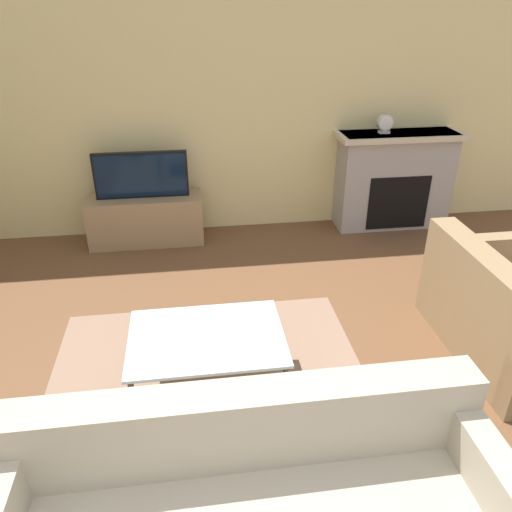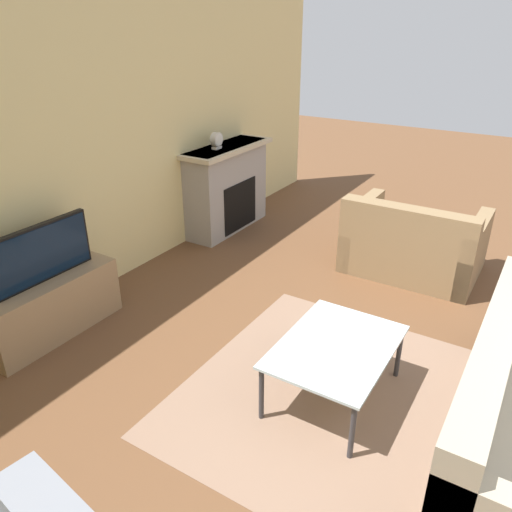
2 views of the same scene
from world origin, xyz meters
name	(u,v)px [view 1 (image 1 of 2)]	position (x,y,z in m)	size (l,w,h in m)	color
wall_back	(194,106)	(0.00, 5.07, 1.35)	(8.92, 0.06, 2.70)	beige
area_rug	(209,384)	(-0.05, 2.43, 0.00)	(2.19, 1.92, 0.00)	#896B56
fireplace	(394,178)	(2.16, 4.84, 0.56)	(1.36, 0.45, 1.06)	#9E9993
tv_stand	(146,220)	(-0.58, 4.76, 0.26)	(1.19, 0.40, 0.51)	#997A56
tv	(141,175)	(-0.58, 4.76, 0.75)	(0.94, 0.06, 0.48)	black
coffee_table	(207,341)	(-0.05, 2.40, 0.40)	(0.99, 0.72, 0.44)	#333338
mantel_clock	(385,124)	(1.98, 4.84, 1.16)	(0.16, 0.07, 0.19)	beige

